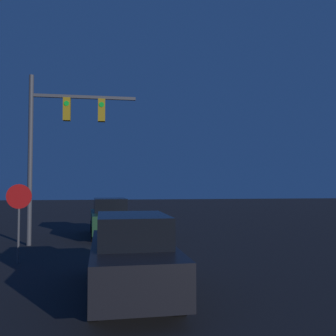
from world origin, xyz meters
name	(u,v)px	position (x,y,z in m)	size (l,w,h in m)	color
car_near	(132,255)	(-1.36, 8.52, 0.84)	(1.75, 4.62, 1.69)	black
car_far	(110,218)	(-1.73, 17.65, 0.84)	(1.89, 4.67, 1.69)	#1E4728
traffic_signal_mast	(57,133)	(-3.82, 15.56, 4.32)	(4.13, 0.30, 6.57)	#4C4C51
stop_sign	(19,208)	(-4.45, 12.23, 1.63)	(0.73, 0.07, 2.33)	#4C4C51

